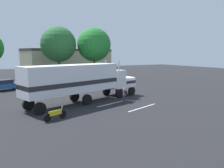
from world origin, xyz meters
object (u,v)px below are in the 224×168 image
at_px(semi_truck, 81,80).
at_px(tree_center, 58,44).
at_px(motorcycle, 55,114).
at_px(tree_right, 94,45).
at_px(parked_bus, 88,74).
at_px(person_bystander, 124,94).
at_px(parked_car, 5,85).

distance_m(semi_truck, tree_center, 21.28).
xyz_separation_m(motorcycle, tree_right, (14.20, 23.91, 6.59)).
xyz_separation_m(motorcycle, tree_center, (7.31, 25.28, 6.58)).
bearing_deg(motorcycle, parked_bus, 58.93).
bearing_deg(person_bystander, parked_car, 125.75).
distance_m(parked_car, tree_center, 13.99).
bearing_deg(semi_truck, person_bystander, -26.69).
height_order(motorcycle, tree_center, tree_center).
distance_m(semi_truck, tree_right, 22.16).
bearing_deg(tree_right, parked_car, -160.04).
bearing_deg(tree_center, parked_car, -143.10).
bearing_deg(parked_car, motorcycle, -81.37).
height_order(tree_center, tree_right, tree_center).
height_order(person_bystander, motorcycle, person_bystander).
bearing_deg(semi_truck, parked_bus, 63.69).
xyz_separation_m(tree_center, tree_right, (6.90, -1.38, 0.01)).
relative_size(parked_car, tree_right, 0.45).
distance_m(person_bystander, tree_right, 22.93).
distance_m(tree_center, tree_right, 7.03).
height_order(parked_car, tree_center, tree_center).
height_order(semi_truck, person_bystander, semi_truck).
xyz_separation_m(semi_truck, parked_car, (-6.73, 13.02, -1.72)).
height_order(parked_bus, tree_center, tree_center).
bearing_deg(tree_center, tree_right, -11.29).
relative_size(motorcycle, tree_right, 0.19).
distance_m(motorcycle, tree_right, 28.58).
distance_m(semi_truck, parked_bus, 12.11).
relative_size(parked_car, tree_center, 0.45).
bearing_deg(tree_right, person_bystander, -105.84).
xyz_separation_m(parked_bus, tree_center, (-2.09, 9.68, 5.00)).
height_order(person_bystander, tree_center, tree_center).
bearing_deg(parked_bus, tree_center, 102.19).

